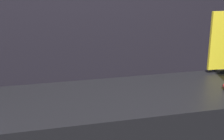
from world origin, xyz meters
The scene contains 0 objects.
Camera 1 is at (-0.40, -1.25, 1.53)m, focal length 50.00 mm.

